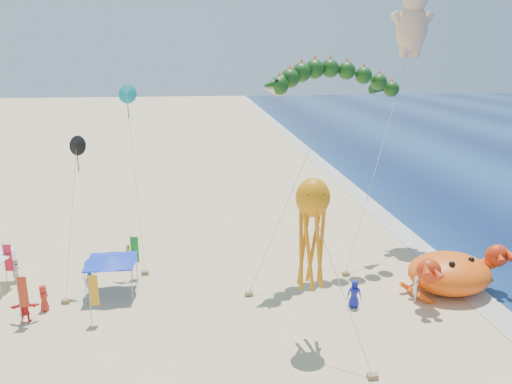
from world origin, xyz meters
TOP-DOWN VIEW (x-y plane):
  - ground at (0.00, 0.00)m, footprint 320.00×320.00m
  - foam_strip at (12.00, 0.00)m, footprint 320.00×320.00m
  - crab_inflatable at (10.48, -0.86)m, footprint 7.33×5.89m
  - dragon_kite at (3.56, 4.64)m, footprint 11.93×7.82m
  - cherub_kite at (11.47, 10.51)m, footprint 8.50×9.38m
  - octopus_kite at (0.09, -5.14)m, footprint 3.43×4.94m
  - canopy_blue at (-11.51, 1.62)m, footprint 3.37×3.37m
  - feather_flags at (-14.17, 0.82)m, footprint 8.78×6.09m
  - beachgoers at (-12.28, 1.07)m, footprint 28.46×9.06m
  - small_kites at (-14.50, 3.83)m, footprint 10.91×7.45m

SIDE VIEW (x-z plane):
  - ground at x=0.00m, z-range 0.00..0.00m
  - foam_strip at x=12.00m, z-range 0.01..0.01m
  - beachgoers at x=-12.28m, z-range -0.05..1.78m
  - crab_inflatable at x=10.48m, z-range -0.19..3.02m
  - feather_flags at x=-14.17m, z-range 0.41..3.61m
  - canopy_blue at x=-11.51m, z-range 1.09..3.79m
  - octopus_kite at x=0.09m, z-range 2.03..11.16m
  - small_kites at x=-14.50m, z-range 2.41..15.63m
  - dragon_kite at x=3.56m, z-range 6.01..20.50m
  - cherub_kite at x=11.47m, z-range 7.61..28.05m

